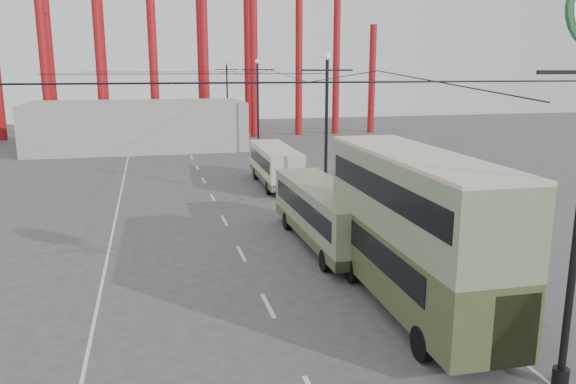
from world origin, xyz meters
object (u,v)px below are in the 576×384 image
object	(u,v)px
single_decker_green	(324,212)
pedestrian	(329,233)
double_decker_bus	(414,224)
single_decker_cream	(275,164)

from	to	relation	value
single_decker_green	pedestrian	size ratio (longest dim) A/B	6.29
single_decker_green	pedestrian	bearing A→B (deg)	-89.17
single_decker_green	double_decker_bus	bearing A→B (deg)	-85.02
double_decker_bus	single_decker_green	xyz separation A→B (m)	(-0.75, 7.90, -1.51)
double_decker_bus	single_decker_cream	bearing A→B (deg)	91.16
double_decker_bus	single_decker_cream	size ratio (longest dim) A/B	1.14
single_decker_green	single_decker_cream	distance (m)	14.52
double_decker_bus	pedestrian	world-z (taller)	double_decker_bus
single_decker_green	pedestrian	xyz separation A→B (m)	(0.02, -0.75, -0.82)
double_decker_bus	pedestrian	distance (m)	7.56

